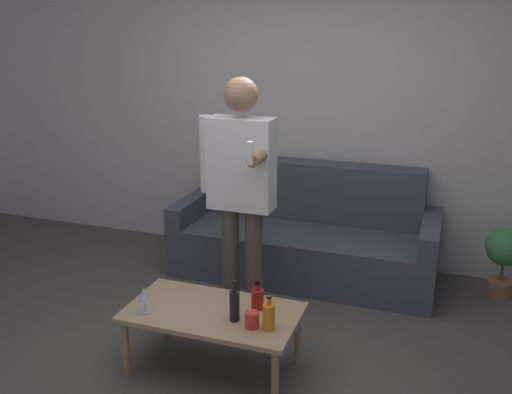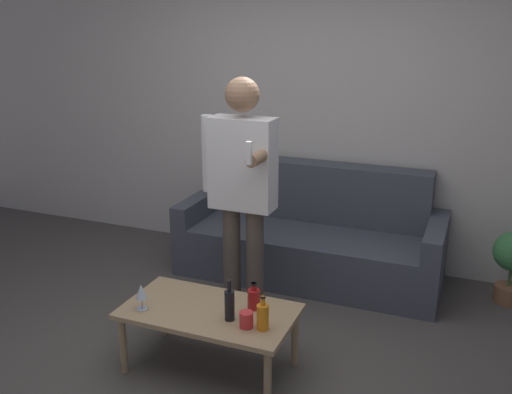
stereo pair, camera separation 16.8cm
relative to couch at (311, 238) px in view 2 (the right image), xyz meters
The scene contains 11 objects.
ground_plane 1.76m from the couch, 94.90° to the right, with size 16.00×16.00×0.00m, color #514C47.
wall_back 1.12m from the couch, 110.33° to the left, with size 8.00×0.06×2.70m.
couch is the anchor object (origin of this frame).
coffee_table 1.56m from the couch, 96.07° to the right, with size 1.02×0.56×0.40m.
bottle_orange 1.62m from the couch, 89.99° to the right, with size 0.06×0.06×0.25m.
bottle_green 1.45m from the couch, 86.88° to the right, with size 0.08×0.08×0.17m.
bottle_dark 1.66m from the couch, 82.58° to the right, with size 0.07×0.07×0.20m.
wine_glass_near 1.79m from the couch, 107.46° to the right, with size 0.07×0.07×0.16m.
cup_on_table 1.66m from the couch, 85.83° to the right, with size 0.08×0.08×0.09m.
person_standing_front 1.14m from the couch, 104.93° to the right, with size 0.52×0.44×1.69m.
potted_plant 1.53m from the couch, ahead, with size 0.29×0.29×0.55m.
Camera 2 is at (1.38, -2.51, 2.04)m, focal length 40.00 mm.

